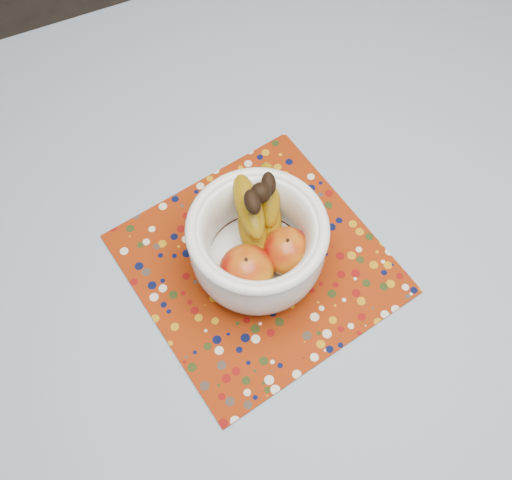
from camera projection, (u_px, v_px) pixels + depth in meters
table at (299, 277)px, 1.03m from camera, size 1.20×1.20×0.75m
tablecloth at (302, 256)px, 0.96m from camera, size 1.32×1.32×0.01m
placemat at (258, 263)px, 0.94m from camera, size 0.42×0.42×0.00m
fruit_bowl at (260, 238)px, 0.88m from camera, size 0.20×0.22×0.17m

